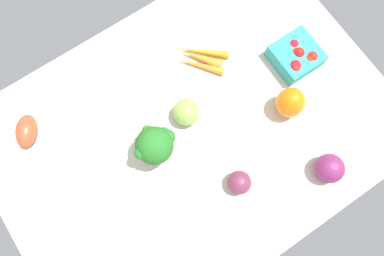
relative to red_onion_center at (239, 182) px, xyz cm
name	(u,v)px	position (x,y,z in cm)	size (l,w,h in cm)	color
tablecloth	(192,131)	(1.84, -18.27, -4.00)	(104.00, 76.00, 2.00)	beige
red_onion_center	(239,182)	(0.00, 0.00, 0.00)	(6.00, 6.00, 6.00)	#722D48
berry_basket	(296,56)	(-32.56, -19.01, -0.04)	(11.63, 11.63, 6.35)	teal
heirloom_tomato_green	(187,112)	(0.83, -22.22, 0.57)	(7.14, 7.14, 7.14)	#8FB84E
roma_tomato	(27,131)	(37.68, -41.16, -0.35)	(8.63, 5.30, 5.30)	#D74829
red_onion_near_basket	(329,168)	(-20.44, 9.60, 0.72)	(7.44, 7.44, 7.44)	#7B265D
bell_pepper_orange	(290,103)	(-22.26, -9.24, 2.08)	(7.42, 7.42, 10.15)	orange
carrot_bunch	(200,58)	(-11.18, -33.68, -1.78)	(14.52, 15.00, 2.79)	orange
broccoli_head	(155,144)	(12.41, -18.60, 5.33)	(10.85, 9.82, 13.19)	#97BC73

